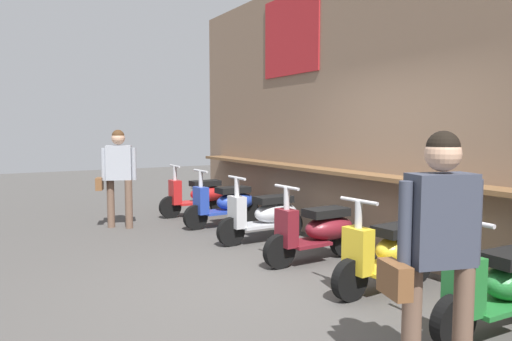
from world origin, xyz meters
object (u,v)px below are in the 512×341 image
at_px(scooter_blue, 227,203).
at_px(scooter_silver, 266,215).
at_px(scooter_yellow, 391,252).
at_px(scooter_green, 504,285).
at_px(scooter_maroon, 319,230).
at_px(shopper_browsing, 118,169).
at_px(scooter_red, 200,195).
at_px(shopper_with_handbag, 438,237).

bearing_deg(scooter_blue, scooter_silver, 87.50).
height_order(scooter_yellow, scooter_green, same).
bearing_deg(scooter_silver, scooter_green, 89.51).
xyz_separation_m(scooter_maroon, scooter_yellow, (1.20, -0.00, 0.00)).
bearing_deg(shopper_browsing, scooter_red, 123.24).
distance_m(scooter_silver, shopper_with_handbag, 4.16).
bearing_deg(shopper_with_handbag, scooter_green, 121.61).
bearing_deg(scooter_green, shopper_with_handbag, 16.13).
bearing_deg(shopper_with_handbag, scooter_silver, -179.70).
relative_size(scooter_maroon, shopper_with_handbag, 0.86).
distance_m(scooter_silver, scooter_green, 3.63).
distance_m(scooter_maroon, scooter_yellow, 1.20).
bearing_deg(shopper_with_handbag, scooter_red, -173.51).
xyz_separation_m(scooter_red, scooter_maroon, (3.64, -0.00, 0.00)).
xyz_separation_m(shopper_with_handbag, shopper_browsing, (-5.95, -0.42, -0.01)).
bearing_deg(scooter_silver, scooter_maroon, 89.51).
bearing_deg(scooter_red, scooter_green, 90.38).
xyz_separation_m(scooter_red, shopper_with_handbag, (6.34, -1.19, 0.59)).
distance_m(scooter_green, shopper_browsing, 5.90).
bearing_deg(scooter_yellow, scooter_blue, -93.99).
relative_size(scooter_yellow, shopper_browsing, 0.87).
height_order(scooter_silver, shopper_browsing, shopper_browsing).
relative_size(scooter_red, scooter_maroon, 1.00).
distance_m(scooter_red, scooter_yellow, 4.84).
bearing_deg(scooter_blue, scooter_green, 87.50).
bearing_deg(scooter_red, shopper_with_handbag, 79.75).
xyz_separation_m(scooter_red, shopper_browsing, (0.39, -1.61, 0.58)).
relative_size(scooter_red, scooter_green, 1.00).
bearing_deg(scooter_blue, shopper_with_handbag, 74.61).
xyz_separation_m(scooter_red, scooter_silver, (2.41, -0.00, 0.00)).
height_order(scooter_silver, shopper_with_handbag, shopper_with_handbag).
relative_size(scooter_green, shopper_with_handbag, 0.87).
bearing_deg(scooter_yellow, scooter_silver, -93.99).
relative_size(scooter_green, shopper_browsing, 0.87).
bearing_deg(scooter_blue, shopper_browsing, -27.44).
xyz_separation_m(scooter_blue, scooter_silver, (1.26, 0.00, 0.00)).
relative_size(scooter_yellow, scooter_green, 1.00).
distance_m(scooter_maroon, shopper_with_handbag, 3.01).
distance_m(scooter_blue, scooter_silver, 1.26).
bearing_deg(scooter_yellow, shopper_browsing, -74.07).
bearing_deg(shopper_browsing, scooter_maroon, 45.87).
height_order(scooter_yellow, shopper_with_handbag, shopper_with_handbag).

